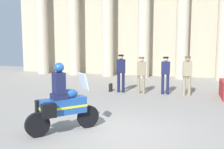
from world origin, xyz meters
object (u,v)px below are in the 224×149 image
at_px(officer_in_row_1, 141,72).
at_px(briefcase_on_ground, 111,87).
at_px(officer_in_row_2, 165,72).
at_px(officer_in_row_0, 121,70).
at_px(motorcycle_with_rider, 61,104).
at_px(officer_in_row_3, 187,73).

height_order(officer_in_row_1, briefcase_on_ground, officer_in_row_1).
distance_m(officer_in_row_1, officer_in_row_2, 1.06).
bearing_deg(briefcase_on_ground, officer_in_row_2, -1.10).
height_order(officer_in_row_0, officer_in_row_2, officer_in_row_0).
bearing_deg(officer_in_row_0, motorcycle_with_rider, 81.09).
bearing_deg(officer_in_row_3, officer_in_row_2, -13.10).
height_order(officer_in_row_1, motorcycle_with_rider, motorcycle_with_rider).
distance_m(officer_in_row_1, officer_in_row_3, 1.98).
bearing_deg(motorcycle_with_rider, officer_in_row_3, 14.37).
bearing_deg(officer_in_row_2, motorcycle_with_rider, 62.50).
bearing_deg(officer_in_row_1, officer_in_row_0, -10.31).
distance_m(officer_in_row_2, briefcase_on_ground, 2.66).
xyz_separation_m(officer_in_row_2, officer_in_row_3, (0.93, -0.12, 0.02)).
bearing_deg(officer_in_row_3, briefcase_on_ground, -8.65).
bearing_deg(motorcycle_with_rider, officer_in_row_2, 22.32).
distance_m(officer_in_row_2, officer_in_row_3, 0.94).
height_order(officer_in_row_0, officer_in_row_1, officer_in_row_0).
relative_size(officer_in_row_0, officer_in_row_3, 1.01).
xyz_separation_m(officer_in_row_2, briefcase_on_ground, (-2.53, 0.05, -0.81)).
xyz_separation_m(officer_in_row_0, briefcase_on_ground, (-0.53, 0.14, -0.85)).
bearing_deg(briefcase_on_ground, officer_in_row_3, -2.74).
distance_m(officer_in_row_3, briefcase_on_ground, 3.57).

